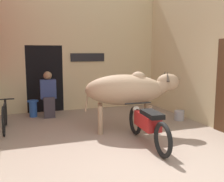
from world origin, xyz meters
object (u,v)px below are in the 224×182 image
Objects in this scene: cow at (129,90)px; shopkeeper_seated at (48,93)px; motorcycle_near at (147,123)px; bicycle at (5,116)px; bucket at (179,115)px; plastic_stool at (33,108)px.

cow is 2.56m from shopkeeper_seated.
motorcycle_near is 1.54× the size of shopkeeper_seated.
bicycle reaches higher than bucket.
bicycle is 4.39m from bucket.
bucket is (1.68, 0.46, -0.84)m from cow.
motorcycle_near reaches higher than bucket.
shopkeeper_seated is 3.63m from bucket.
bicycle is (-2.67, 1.06, -0.62)m from cow.
shopkeeper_seated is at bearing 154.42° from bucket.
cow is 8.43× the size of bucket.
plastic_stool is (0.69, 1.11, -0.09)m from bicycle.
motorcycle_near is at bearing -140.39° from bucket.
plastic_stool is at bearing 122.40° from motorcycle_near.
plastic_stool reaches higher than bucket.
shopkeeper_seated is at bearing 127.74° from cow.
cow is at bearing -164.59° from bucket.
bucket is (3.65, -1.71, -0.12)m from plastic_stool.
bucket is at bearing -25.58° from shopkeeper_seated.
motorcycle_near is 2.20m from bucket.
shopkeeper_seated is (-1.56, 2.01, -0.28)m from cow.
cow is 3.02m from plastic_stool.
bucket is at bearing 39.61° from motorcycle_near.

